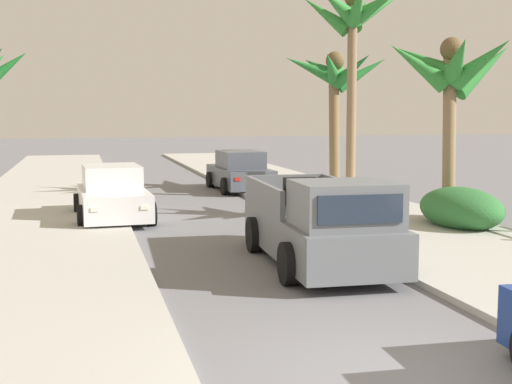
# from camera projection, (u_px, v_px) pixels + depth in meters

# --- Properties ---
(ground_plane) EXTENTS (160.00, 160.00, 0.00)m
(ground_plane) POSITION_uv_depth(u_px,v_px,m) (399.00, 381.00, 7.60)
(ground_plane) COLOR slate
(sidewalk_left) EXTENTS (4.76, 60.00, 0.12)m
(sidewalk_left) POSITION_uv_depth(u_px,v_px,m) (36.00, 224.00, 18.01)
(sidewalk_left) COLOR #B2AFA8
(sidewalk_left) RESTS_ON ground
(sidewalk_right) EXTENTS (4.76, 60.00, 0.12)m
(sidewalk_right) POSITION_uv_depth(u_px,v_px,m) (359.00, 212.00, 20.27)
(sidewalk_right) COLOR #B2AFA8
(sidewalk_right) RESTS_ON ground
(curb_left) EXTENTS (0.16, 60.00, 0.10)m
(curb_left) POSITION_uv_depth(u_px,v_px,m) (75.00, 223.00, 18.26)
(curb_left) COLOR silver
(curb_left) RESTS_ON ground
(curb_right) EXTENTS (0.16, 60.00, 0.10)m
(curb_right) POSITION_uv_depth(u_px,v_px,m) (328.00, 213.00, 20.03)
(curb_right) COLOR silver
(curb_right) RESTS_ON ground
(pickup_truck) EXTENTS (2.37, 5.28, 1.80)m
(pickup_truck) POSITION_uv_depth(u_px,v_px,m) (320.00, 225.00, 13.31)
(pickup_truck) COLOR slate
(pickup_truck) RESTS_ON ground
(car_left_near) EXTENTS (2.11, 4.30, 1.54)m
(car_left_near) POSITION_uv_depth(u_px,v_px,m) (240.00, 172.00, 26.39)
(car_left_near) COLOR #474C56
(car_left_near) RESTS_ON ground
(car_right_near) EXTENTS (2.16, 4.32, 1.54)m
(car_right_near) POSITION_uv_depth(u_px,v_px,m) (112.00, 195.00, 19.04)
(car_right_near) COLOR silver
(car_right_near) RESTS_ON ground
(palm_tree_right_fore) EXTENTS (3.64, 3.36, 7.22)m
(palm_tree_right_fore) POSITION_uv_depth(u_px,v_px,m) (354.00, 22.00, 23.09)
(palm_tree_right_fore) COLOR #846B4C
(palm_tree_right_fore) RESTS_ON ground
(palm_tree_right_mid) EXTENTS (3.82, 3.33, 5.07)m
(palm_tree_right_mid) POSITION_uv_depth(u_px,v_px,m) (452.00, 73.00, 18.49)
(palm_tree_right_mid) COLOR #846B4C
(palm_tree_right_mid) RESTS_ON ground
(palm_tree_left_back) EXTENTS (4.22, 4.03, 5.37)m
(palm_tree_left_back) POSITION_uv_depth(u_px,v_px,m) (336.00, 78.00, 26.32)
(palm_tree_left_back) COLOR brown
(palm_tree_left_back) RESTS_ON ground
(hedge_bush) EXTENTS (1.80, 2.80, 1.10)m
(hedge_bush) POSITION_uv_depth(u_px,v_px,m) (461.00, 209.00, 17.44)
(hedge_bush) COLOR #2D6B33
(hedge_bush) RESTS_ON ground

